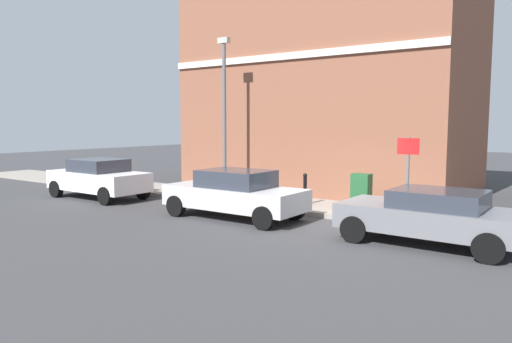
% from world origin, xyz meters
% --- Properties ---
extents(ground, '(80.00, 80.00, 0.00)m').
position_xyz_m(ground, '(0.00, 0.00, 0.00)').
color(ground, '#38383A').
extents(sidewalk, '(2.40, 30.00, 0.15)m').
position_xyz_m(sidewalk, '(2.00, 6.00, 0.07)').
color(sidewalk, gray).
rests_on(sidewalk, ground).
extents(corner_building, '(7.22, 10.93, 8.40)m').
position_xyz_m(corner_building, '(6.76, 3.46, 4.20)').
color(corner_building, brown).
rests_on(corner_building, ground).
extents(car_grey, '(1.97, 4.04, 1.30)m').
position_xyz_m(car_grey, '(-0.56, -2.55, 0.70)').
color(car_grey, slate).
rests_on(car_grey, ground).
extents(car_silver, '(1.85, 4.33, 1.44)m').
position_xyz_m(car_silver, '(-0.66, 3.06, 0.75)').
color(car_silver, '#B7B7BC').
rests_on(car_silver, ground).
extents(car_white, '(1.94, 4.16, 1.48)m').
position_xyz_m(car_white, '(-0.57, 9.59, 0.77)').
color(car_white, silver).
rests_on(car_white, ground).
extents(utility_cabinet, '(0.46, 0.61, 1.15)m').
position_xyz_m(utility_cabinet, '(1.76, 0.09, 0.68)').
color(utility_cabinet, '#1E4C28').
rests_on(utility_cabinet, sidewalk).
extents(bollard_near_cabinet, '(0.14, 0.14, 1.04)m').
position_xyz_m(bollard_near_cabinet, '(1.86, 2.08, 0.70)').
color(bollard_near_cabinet, black).
rests_on(bollard_near_cabinet, sidewalk).
extents(bollard_far_kerb, '(0.14, 0.14, 1.04)m').
position_xyz_m(bollard_far_kerb, '(1.05, 3.38, 0.70)').
color(bollard_far_kerb, black).
rests_on(bollard_far_kerb, sidewalk).
extents(street_sign, '(0.08, 0.60, 2.30)m').
position_xyz_m(street_sign, '(1.09, -1.50, 1.66)').
color(street_sign, '#59595B').
rests_on(street_sign, sidewalk).
extents(lamppost, '(0.20, 0.44, 5.72)m').
position_xyz_m(lamppost, '(1.86, 5.45, 3.30)').
color(lamppost, '#59595B').
rests_on(lamppost, sidewalk).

